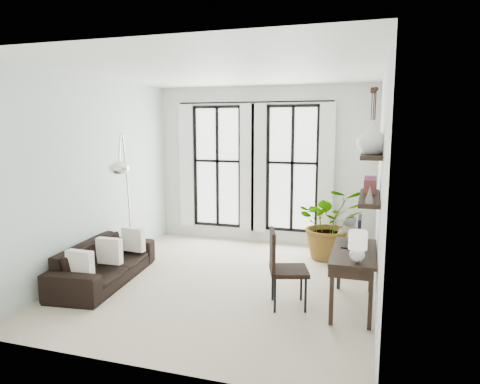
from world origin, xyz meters
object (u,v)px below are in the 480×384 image
at_px(desk, 354,256).
at_px(buddha, 349,241).
at_px(desk_chair, 282,264).
at_px(sofa, 104,262).
at_px(plant, 330,223).
at_px(arc_lamp, 123,166).

height_order(desk, buddha, desk).
xyz_separation_m(desk, buddha, (-0.16, 2.14, -0.37)).
xyz_separation_m(desk_chair, buddha, (0.75, 2.33, -0.24)).
distance_m(sofa, desk, 3.77).
xyz_separation_m(plant, arc_lamp, (-3.14, -1.74, 1.12)).
distance_m(sofa, buddha, 4.21).
xyz_separation_m(plant, desk_chair, (-0.41, -2.34, -0.07)).
bearing_deg(arc_lamp, sofa, -102.05).
distance_m(plant, desk_chair, 2.38).
distance_m(arc_lamp, buddha, 4.14).
distance_m(sofa, desk_chair, 2.85).
bearing_deg(buddha, sofa, -148.34).
bearing_deg(desk_chair, plant, 62.85).
xyz_separation_m(sofa, desk, (3.75, 0.08, 0.43)).
distance_m(desk_chair, buddha, 2.46).
relative_size(desk_chair, buddha, 1.23).
bearing_deg(plant, desk, -76.88).
relative_size(desk, desk_chair, 1.27).
relative_size(desk, arc_lamp, 0.57).
distance_m(plant, desk, 2.21).
height_order(sofa, plant, plant).
height_order(desk_chair, arc_lamp, arc_lamp).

